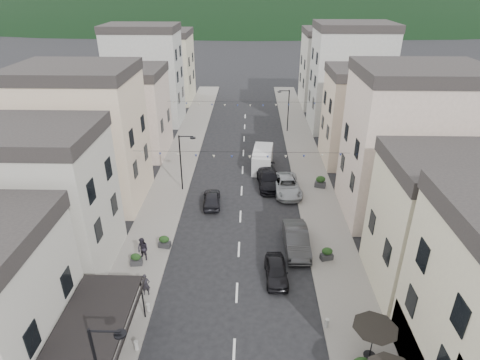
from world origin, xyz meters
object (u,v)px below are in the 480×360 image
Objects in this scene: parked_car_b at (296,240)px; parked_car_c at (287,186)px; pedestrian_a at (146,285)px; parked_car_a at (276,271)px; delivery_van at (263,158)px; parked_car_e at (212,199)px; parked_car_d at (269,179)px; pedestrian_b at (143,249)px.

parked_car_b is 9.58m from parked_car_c.
parked_car_a is at bearing 4.28° from pedestrian_a.
parked_car_a is 19.03m from delivery_van.
parked_car_b is at bearing 19.23° from pedestrian_a.
pedestrian_a is (-3.38, -12.49, 0.26)m from parked_car_e.
pedestrian_a reaches higher than parked_car_a.
parked_car_b is at bearing 133.27° from parked_car_e.
parked_car_b reaches higher than parked_car_c.
parked_car_a is at bearing 114.14° from parked_car_e.
parked_car_d is at bearing 53.24° from pedestrian_a.
parked_car_c is at bearing -43.50° from parked_car_d.
pedestrian_b is at bearing 58.59° from parked_car_e.
delivery_van is 3.30× the size of pedestrian_a.
parked_car_c is 7.89m from parked_car_e.
parked_car_e is at bearing -147.92° from parked_car_d.
parked_car_c reaches higher than parked_car_e.
parked_car_d is 16.36m from pedestrian_b.
parked_car_d is at bearing 87.79° from parked_car_a.
parked_car_c is 18.67m from pedestrian_a.
parked_car_d is at bearing 77.88° from pedestrian_b.
pedestrian_b is at bearing -172.86° from parked_car_b.
parked_car_d is 2.89× the size of pedestrian_b.
parked_car_c is 2.92× the size of pedestrian_b.
delivery_van is at bearing 96.93° from parked_car_b.
pedestrian_b reaches higher than parked_car_c.
delivery_van is (5.07, 8.55, 0.55)m from parked_car_e.
parked_car_e is at bearing 66.38° from pedestrian_a.
parked_car_b is (1.80, 3.63, 0.20)m from parked_car_a.
parked_car_a is at bearing -101.89° from parked_car_c.
parked_car_e is at bearing -163.76° from parked_car_c.
parked_car_e is (-7.40, -2.75, -0.09)m from parked_car_c.
parked_car_a is 10.26m from pedestrian_b.
pedestrian_b reaches higher than parked_car_e.
parked_car_a is at bearing -82.88° from delivery_van.
parked_car_d reaches higher than parked_car_a.
parked_car_d is at bearing 97.59° from parked_car_b.
pedestrian_a is at bearing -106.37° from delivery_van.
delivery_van reaches higher than parked_car_b.
parked_car_c is at bearing 88.31° from parked_car_b.
pedestrian_b is (-10.09, 1.78, 0.41)m from parked_car_a.
parked_car_e is at bearing 135.61° from parked_car_b.
delivery_van is (-2.33, 5.81, 0.46)m from parked_car_c.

